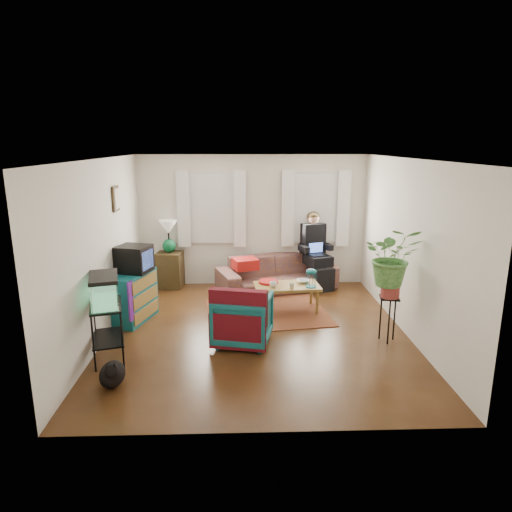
{
  "coord_description": "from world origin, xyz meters",
  "views": [
    {
      "loc": [
        -0.24,
        -6.5,
        2.82
      ],
      "look_at": [
        0.0,
        0.4,
        1.1
      ],
      "focal_mm": 32.0,
      "sensor_mm": 36.0,
      "label": 1
    }
  ],
  "objects_px": {
    "side_table": "(170,269)",
    "plant_stand": "(388,319)",
    "coffee_table": "(287,298)",
    "dresser": "(133,297)",
    "armchair": "(243,316)",
    "sofa": "(277,268)",
    "aquarium_stand": "(108,332)"
  },
  "relations": [
    {
      "from": "armchair",
      "to": "coffee_table",
      "type": "distance_m",
      "value": 1.49
    },
    {
      "from": "dresser",
      "to": "coffee_table",
      "type": "relative_size",
      "value": 0.81
    },
    {
      "from": "side_table",
      "to": "coffee_table",
      "type": "distance_m",
      "value": 2.61
    },
    {
      "from": "side_table",
      "to": "aquarium_stand",
      "type": "distance_m",
      "value": 3.18
    },
    {
      "from": "dresser",
      "to": "sofa",
      "type": "bearing_deg",
      "value": 47.87
    },
    {
      "from": "dresser",
      "to": "armchair",
      "type": "relative_size",
      "value": 1.12
    },
    {
      "from": "dresser",
      "to": "plant_stand",
      "type": "bearing_deg",
      "value": 2.88
    },
    {
      "from": "armchair",
      "to": "coffee_table",
      "type": "xyz_separation_m",
      "value": [
        0.76,
        1.28,
        -0.17
      ]
    },
    {
      "from": "coffee_table",
      "to": "sofa",
      "type": "bearing_deg",
      "value": 89.89
    },
    {
      "from": "sofa",
      "to": "side_table",
      "type": "distance_m",
      "value": 2.14
    },
    {
      "from": "plant_stand",
      "to": "coffee_table",
      "type": "bearing_deg",
      "value": 135.77
    },
    {
      "from": "side_table",
      "to": "plant_stand",
      "type": "distance_m",
      "value": 4.46
    },
    {
      "from": "side_table",
      "to": "armchair",
      "type": "xyz_separation_m",
      "value": [
        1.44,
        -2.69,
        0.04
      ]
    },
    {
      "from": "armchair",
      "to": "aquarium_stand",
      "type": "bearing_deg",
      "value": 27.7
    },
    {
      "from": "side_table",
      "to": "plant_stand",
      "type": "height_order",
      "value": "side_table"
    },
    {
      "from": "sofa",
      "to": "coffee_table",
      "type": "height_order",
      "value": "sofa"
    },
    {
      "from": "dresser",
      "to": "coffee_table",
      "type": "bearing_deg",
      "value": 24.63
    },
    {
      "from": "sofa",
      "to": "aquarium_stand",
      "type": "distance_m",
      "value": 3.8
    },
    {
      "from": "plant_stand",
      "to": "dresser",
      "type": "bearing_deg",
      "value": 166.37
    },
    {
      "from": "aquarium_stand",
      "to": "armchair",
      "type": "distance_m",
      "value": 1.85
    },
    {
      "from": "sofa",
      "to": "coffee_table",
      "type": "distance_m",
      "value": 1.16
    },
    {
      "from": "sofa",
      "to": "side_table",
      "type": "relative_size",
      "value": 3.2
    },
    {
      "from": "aquarium_stand",
      "to": "armchair",
      "type": "relative_size",
      "value": 0.97
    },
    {
      "from": "side_table",
      "to": "armchair",
      "type": "bearing_deg",
      "value": -61.85
    },
    {
      "from": "dresser",
      "to": "plant_stand",
      "type": "height_order",
      "value": "dresser"
    },
    {
      "from": "aquarium_stand",
      "to": "side_table",
      "type": "bearing_deg",
      "value": 68.35
    },
    {
      "from": "coffee_table",
      "to": "plant_stand",
      "type": "height_order",
      "value": "plant_stand"
    },
    {
      "from": "side_table",
      "to": "dresser",
      "type": "xyz_separation_m",
      "value": [
        -0.34,
        -1.77,
        0.04
      ]
    },
    {
      "from": "coffee_table",
      "to": "plant_stand",
      "type": "xyz_separation_m",
      "value": [
        1.34,
        -1.3,
        0.11
      ]
    },
    {
      "from": "dresser",
      "to": "armchair",
      "type": "distance_m",
      "value": 2.0
    },
    {
      "from": "aquarium_stand",
      "to": "coffee_table",
      "type": "distance_m",
      "value": 3.1
    },
    {
      "from": "dresser",
      "to": "aquarium_stand",
      "type": "xyz_separation_m",
      "value": [
        -0.01,
        -1.39,
        -0.01
      ]
    }
  ]
}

